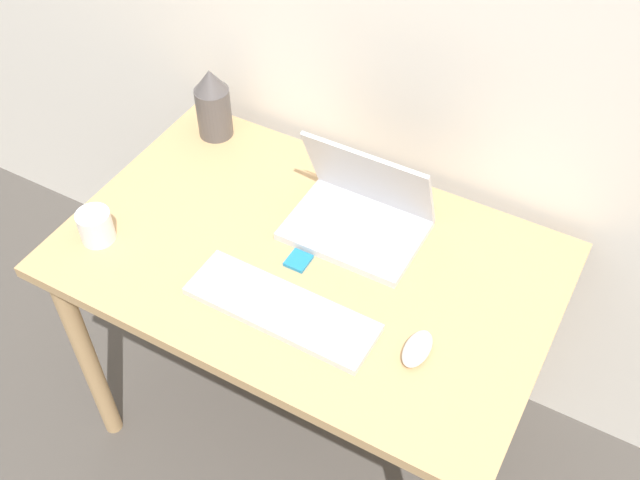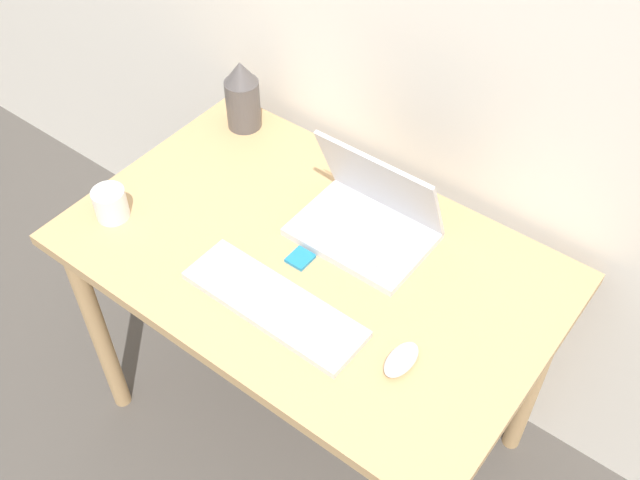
# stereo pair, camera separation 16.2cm
# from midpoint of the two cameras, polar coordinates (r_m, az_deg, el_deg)

# --- Properties ---
(desk) EXTENTS (1.14, 0.71, 0.75)m
(desk) POSITION_cam_midpoint_polar(r_m,az_deg,el_deg) (1.81, -3.50, -3.50)
(desk) COLOR tan
(desk) RESTS_ON ground_plane
(laptop) EXTENTS (0.31, 0.23, 0.23)m
(laptop) POSITION_cam_midpoint_polar(r_m,az_deg,el_deg) (1.75, 0.44, 2.04)
(laptop) COLOR silver
(laptop) RESTS_ON desk
(keyboard) EXTENTS (0.43, 0.14, 0.02)m
(keyboard) POSITION_cam_midpoint_polar(r_m,az_deg,el_deg) (1.62, -5.84, -5.40)
(keyboard) COLOR silver
(keyboard) RESTS_ON desk
(mouse) EXTENTS (0.05, 0.10, 0.03)m
(mouse) POSITION_cam_midpoint_polar(r_m,az_deg,el_deg) (1.55, 4.45, -8.43)
(mouse) COLOR silver
(mouse) RESTS_ON desk
(vase) EXTENTS (0.09, 0.09, 0.20)m
(vase) POSITION_cam_midpoint_polar(r_m,az_deg,el_deg) (2.03, -10.48, 10.09)
(vase) COLOR #514C4C
(vase) RESTS_ON desk
(mp3_player) EXTENTS (0.05, 0.06, 0.01)m
(mp3_player) POSITION_cam_midpoint_polar(r_m,az_deg,el_deg) (1.71, -4.37, -1.72)
(mp3_player) COLOR #1E7FB7
(mp3_player) RESTS_ON desk
(mug) EXTENTS (0.08, 0.08, 0.08)m
(mug) POSITION_cam_midpoint_polar(r_m,az_deg,el_deg) (1.84, -19.17, 0.87)
(mug) COLOR white
(mug) RESTS_ON desk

